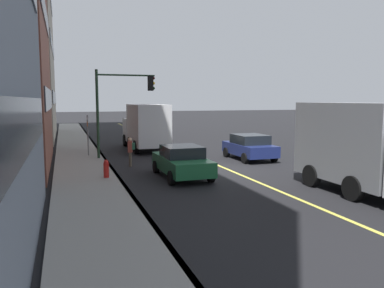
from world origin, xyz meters
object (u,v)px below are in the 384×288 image
at_px(car_navy, 250,147).
at_px(truck_white, 146,126).
at_px(pedestrian_with_backpack, 131,150).
at_px(fire_hydrant, 106,170).
at_px(street_sign_post, 88,132).
at_px(car_green, 182,161).
at_px(traffic_light_mast, 121,99).
at_px(truck_gray, 370,148).

bearing_deg(car_navy, truck_white, 38.09).
xyz_separation_m(pedestrian_with_backpack, fire_hydrant, (-3.34, 1.65, -0.43)).
bearing_deg(street_sign_post, car_green, -154.14).
bearing_deg(traffic_light_mast, car_green, -163.84).
bearing_deg(traffic_light_mast, fire_hydrant, 165.37).
height_order(truck_gray, street_sign_post, truck_gray).
relative_size(car_green, pedestrian_with_backpack, 2.72).
relative_size(truck_gray, traffic_light_mast, 1.29).
height_order(pedestrian_with_backpack, fire_hydrant, pedestrian_with_backpack).
xyz_separation_m(car_green, truck_gray, (-5.43, -5.56, 1.04)).
relative_size(car_green, traffic_light_mast, 0.80).
relative_size(traffic_light_mast, street_sign_post, 2.01).
xyz_separation_m(car_navy, street_sign_post, (3.82, 9.08, 0.79)).
bearing_deg(truck_gray, fire_hydrant, 57.18).
xyz_separation_m(car_green, fire_hydrant, (0.34, 3.38, -0.28)).
distance_m(traffic_light_mast, street_sign_post, 3.07).
distance_m(car_navy, traffic_light_mast, 8.16).
relative_size(car_green, fire_hydrant, 4.50).
bearing_deg(car_navy, car_green, 124.95).
height_order(car_navy, truck_white, truck_white).
xyz_separation_m(truck_gray, traffic_light_mast, (11.72, 7.38, 1.83)).
relative_size(car_navy, truck_gray, 0.57).
xyz_separation_m(truck_white, traffic_light_mast, (-3.80, 2.28, 1.94)).
height_order(car_green, pedestrian_with_backpack, pedestrian_with_backpack).
height_order(truck_white, street_sign_post, truck_white).
xyz_separation_m(car_green, traffic_light_mast, (6.29, 1.82, 2.88)).
height_order(car_navy, pedestrian_with_backpack, pedestrian_with_backpack).
bearing_deg(car_navy, traffic_light_mast, 70.81).
distance_m(car_navy, truck_white, 8.07).
distance_m(street_sign_post, fire_hydrant, 7.35).
bearing_deg(fire_hydrant, car_navy, -68.60).
distance_m(truck_white, fire_hydrant, 10.55).
xyz_separation_m(car_navy, traffic_light_mast, (2.51, 7.22, 2.85)).
relative_size(car_navy, truck_white, 0.59).
distance_m(car_green, fire_hydrant, 3.40).
bearing_deg(fire_hydrant, pedestrian_with_backpack, -26.29).
bearing_deg(truck_gray, car_navy, 1.00).
relative_size(car_navy, car_green, 0.92).
height_order(car_navy, street_sign_post, street_sign_post).
bearing_deg(fire_hydrant, street_sign_post, 2.41).
height_order(truck_gray, traffic_light_mast, traffic_light_mast).
height_order(pedestrian_with_backpack, street_sign_post, street_sign_post).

